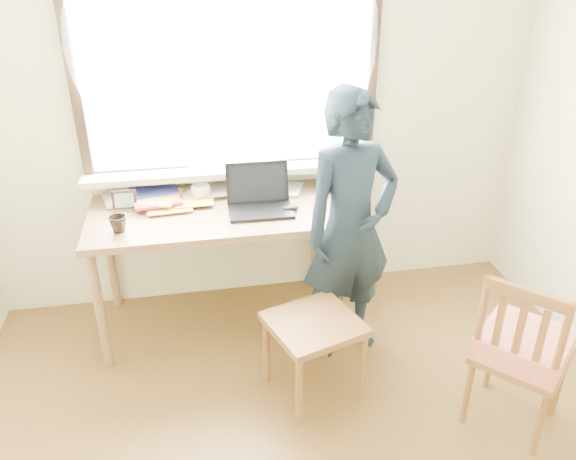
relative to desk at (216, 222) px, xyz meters
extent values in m
cube|color=beige|center=(0.35, 0.37, 0.59)|extent=(3.50, 0.02, 2.60)
cube|color=white|center=(0.15, 0.35, 0.89)|extent=(1.70, 0.01, 1.30)
cube|color=black|center=(0.15, 0.34, 0.21)|extent=(1.82, 0.06, 0.06)
cube|color=black|center=(-0.73, 0.34, 0.89)|extent=(0.06, 0.06, 1.30)
cube|color=black|center=(1.03, 0.34, 0.89)|extent=(0.06, 0.06, 1.30)
cube|color=beige|center=(0.15, 0.27, 0.22)|extent=(1.85, 0.20, 0.04)
cube|color=white|center=(0.15, 0.28, 0.99)|extent=(1.95, 0.02, 1.65)
cube|color=#876143|center=(0.00, 0.00, 0.06)|extent=(1.48, 0.74, 0.04)
cylinder|color=#876143|center=(-0.69, -0.32, -0.34)|extent=(0.05, 0.05, 0.75)
cylinder|color=#876143|center=(-0.69, 0.32, -0.34)|extent=(0.05, 0.05, 0.75)
cylinder|color=#876143|center=(0.69, -0.32, -0.34)|extent=(0.05, 0.05, 0.75)
cylinder|color=#876143|center=(0.69, 0.32, -0.34)|extent=(0.05, 0.05, 0.75)
cube|color=black|center=(0.26, -0.08, 0.09)|extent=(0.38, 0.27, 0.02)
cube|color=black|center=(0.26, 0.05, 0.21)|extent=(0.37, 0.09, 0.25)
cube|color=black|center=(0.26, 0.05, 0.21)|extent=(0.33, 0.06, 0.20)
cube|color=black|center=(0.26, -0.09, 0.10)|extent=(0.33, 0.16, 0.00)
imported|color=white|center=(-0.07, 0.17, 0.13)|extent=(0.14, 0.14, 0.09)
imported|color=black|center=(-0.54, -0.19, 0.13)|extent=(0.12, 0.12, 0.09)
ellipsoid|color=black|center=(0.43, -0.10, 0.10)|extent=(0.10, 0.07, 0.04)
cube|color=white|center=(-0.26, 0.19, 0.08)|extent=(0.24, 0.26, 0.01)
cube|color=white|center=(-0.05, 0.13, 0.09)|extent=(0.28, 0.27, 0.01)
cube|color=white|center=(-0.20, 0.07, 0.10)|extent=(0.31, 0.29, 0.02)
cube|color=white|center=(-0.42, 0.16, 0.10)|extent=(0.28, 0.32, 0.02)
cube|color=gold|center=(0.00, 0.11, 0.10)|extent=(0.37, 0.37, 0.01)
cube|color=white|center=(0.11, 0.25, 0.11)|extent=(0.25, 0.33, 0.01)
cube|color=white|center=(-0.22, 0.07, 0.11)|extent=(0.29, 0.29, 0.00)
cube|color=white|center=(-0.17, 0.28, 0.12)|extent=(0.29, 0.27, 0.02)
cube|color=white|center=(-0.06, 0.12, 0.12)|extent=(0.30, 0.29, 0.02)
cube|color=white|center=(0.05, 0.23, 0.13)|extent=(0.19, 0.25, 0.02)
imported|color=white|center=(-0.44, 0.24, 0.09)|extent=(0.25, 0.30, 0.03)
imported|color=white|center=(0.40, 0.24, 0.09)|extent=(0.24, 0.27, 0.02)
cube|color=black|center=(-0.52, 0.10, 0.14)|extent=(0.14, 0.02, 0.11)
cube|color=#4D833A|center=(-0.52, 0.10, 0.14)|extent=(0.11, 0.00, 0.08)
cube|color=brown|center=(0.43, -0.74, -0.28)|extent=(0.55, 0.54, 0.04)
cylinder|color=brown|center=(0.31, -0.97, -0.50)|extent=(0.04, 0.04, 0.42)
cylinder|color=brown|center=(0.19, -0.62, -0.50)|extent=(0.04, 0.04, 0.42)
cylinder|color=brown|center=(0.67, -0.85, -0.50)|extent=(0.04, 0.04, 0.42)
cylinder|color=brown|center=(0.56, -0.50, -0.50)|extent=(0.04, 0.04, 0.42)
cube|color=brown|center=(1.38, -1.13, -0.32)|extent=(0.56, 0.56, 0.04)
cylinder|color=brown|center=(1.62, -1.15, -0.52)|extent=(0.03, 0.03, 0.38)
cylinder|color=brown|center=(1.37, -1.37, -0.52)|extent=(0.03, 0.03, 0.38)
cylinder|color=brown|center=(1.39, -0.89, -0.52)|extent=(0.03, 0.03, 0.38)
cylinder|color=brown|center=(1.14, -1.11, -0.52)|extent=(0.03, 0.03, 0.38)
cylinder|color=brown|center=(1.37, -1.38, -0.07)|extent=(0.03, 0.03, 0.46)
cylinder|color=brown|center=(1.13, -1.12, -0.07)|extent=(0.03, 0.03, 0.46)
cube|color=brown|center=(1.25, -1.25, 0.14)|extent=(0.27, 0.30, 0.06)
cube|color=brown|center=(1.31, -1.31, -0.10)|extent=(0.04, 0.04, 0.37)
cube|color=brown|center=(1.25, -1.25, -0.10)|extent=(0.04, 0.04, 0.37)
cube|color=brown|center=(1.19, -1.18, -0.10)|extent=(0.04, 0.04, 0.37)
cube|color=red|center=(1.38, -1.13, -0.24)|extent=(0.55, 0.55, 0.12)
imported|color=black|center=(0.72, -0.37, 0.07)|extent=(0.65, 0.50, 1.57)
camera|label=1|loc=(-0.15, -3.04, 1.48)|focal=35.00mm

